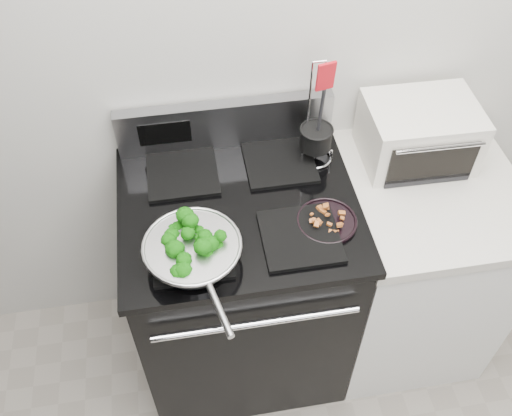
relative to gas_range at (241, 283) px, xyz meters
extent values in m
cube|color=silver|center=(0.30, 0.34, 0.86)|extent=(4.00, 0.02, 2.70)
cube|color=black|center=(0.00, 0.00, -0.03)|extent=(0.76, 0.66, 0.92)
cube|color=black|center=(0.00, 0.00, 0.45)|extent=(0.79, 0.69, 0.03)
cube|color=#99999E|center=(0.00, 0.30, 0.55)|extent=(0.76, 0.05, 0.18)
cube|color=black|center=(-0.17, -0.17, 0.47)|extent=(0.24, 0.24, 0.01)
cube|color=black|center=(0.17, -0.17, 0.47)|extent=(0.24, 0.24, 0.01)
cube|color=black|center=(-0.17, 0.17, 0.47)|extent=(0.24, 0.24, 0.01)
cube|color=black|center=(0.17, 0.17, 0.47)|extent=(0.24, 0.24, 0.01)
cube|color=white|center=(0.68, 0.00, -0.05)|extent=(0.60, 0.66, 0.88)
cube|color=beige|center=(0.68, 0.00, 0.41)|extent=(0.62, 0.68, 0.04)
torus|color=silver|center=(-0.17, -0.20, 0.53)|extent=(0.30, 0.30, 0.01)
cylinder|color=silver|center=(-0.11, -0.43, 0.53)|extent=(0.06, 0.18, 0.02)
cylinder|color=black|center=(0.27, -0.13, 0.47)|extent=(0.19, 0.19, 0.01)
cylinder|color=black|center=(0.30, 0.17, 0.56)|extent=(0.11, 0.11, 0.08)
cylinder|color=black|center=(0.30, 0.17, 0.65)|extent=(0.01, 0.01, 0.24)
cube|color=red|center=(0.30, 0.17, 0.82)|extent=(0.06, 0.02, 0.10)
cube|color=silver|center=(0.66, 0.16, 0.54)|extent=(0.38, 0.29, 0.22)
cube|color=black|center=(0.66, 0.01, 0.53)|extent=(0.30, 0.01, 0.15)
camera|label=1|loc=(-0.15, -1.24, 1.86)|focal=40.00mm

